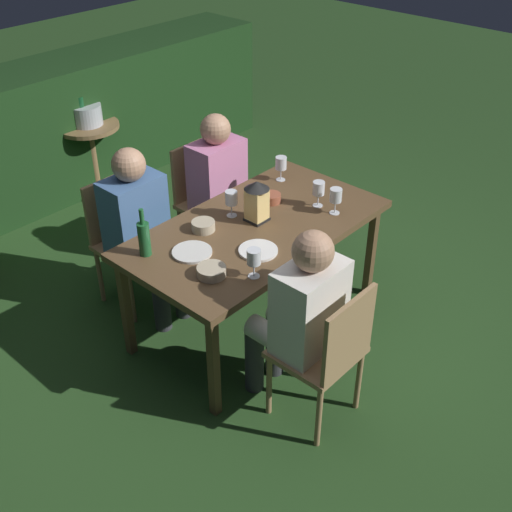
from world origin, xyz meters
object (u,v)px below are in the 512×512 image
bowl_bread (271,198)px  ice_bucket (86,113)px  dining_table (256,234)px  chair_side_left_a (328,351)px  lantern_centerpiece (257,199)px  green_bottle_on_table (144,238)px  bowl_olives (211,271)px  person_in_blue (142,226)px  person_in_pink (224,186)px  plate_a (258,251)px  wine_glass_e (319,189)px  bowl_salad (203,226)px  chair_side_right_b (205,196)px  person_in_cream (299,312)px  plate_b (192,252)px  wine_glass_c (281,164)px  wine_glass_d (254,258)px  wine_glass_b (231,199)px  wine_glass_a (336,196)px  chair_side_right_a (125,236)px  side_table (92,148)px

bowl_bread → ice_bucket: size_ratio=0.36×
dining_table → chair_side_left_a: chair_side_left_a is taller
lantern_centerpiece → ice_bucket: 2.24m
green_bottle_on_table → bowl_olives: size_ratio=1.83×
person_in_blue → person_in_pink: size_ratio=1.00×
person_in_blue → plate_a: size_ratio=5.12×
wine_glass_e → green_bottle_on_table: bearing=160.8°
bowl_bread → green_bottle_on_table: bearing=172.2°
chair_side_left_a → person_in_pink: person_in_pink is taller
ice_bucket → bowl_salad: bearing=-106.9°
bowl_salad → chair_side_right_b: bearing=45.9°
person_in_cream → person_in_blue: (0.00, 1.28, 0.00)m
plate_a → bowl_olives: (-0.34, 0.03, 0.02)m
plate_b → person_in_pink: bearing=34.5°
green_bottle_on_table → wine_glass_c: size_ratio=1.72×
wine_glass_d → bowl_salad: bearing=74.7°
person_in_pink → green_bottle_on_table: person_in_pink is taller
wine_glass_b → plate_a: bearing=-115.9°
chair_side_right_b → wine_glass_d: (-0.76, -1.18, 0.37)m
wine_glass_a → plate_b: wine_glass_a is taller
chair_side_right_a → wine_glass_c: wine_glass_c is taller
green_bottle_on_table → wine_glass_a: size_ratio=1.72×
person_in_pink → ice_bucket: bearing=89.7°
wine_glass_a → chair_side_right_b: bearing=93.7°
bowl_bread → wine_glass_a: bearing=-67.9°
wine_glass_e → person_in_cream: bearing=-147.7°
lantern_centerpiece → wine_glass_d: 0.59m
person_in_pink → lantern_centerpiece: (-0.32, -0.60, 0.25)m
dining_table → lantern_centerpiece: (0.05, 0.04, 0.21)m
dining_table → plate_b: (-0.46, 0.07, 0.07)m
chair_side_right_b → wine_glass_a: size_ratio=5.15×
green_bottle_on_table → wine_glass_b: (0.63, -0.06, 0.01)m
green_bottle_on_table → side_table: (1.02, 2.00, -0.42)m
dining_table → ice_bucket: 2.29m
person_in_pink → wine_glass_b: (-0.38, -0.45, 0.22)m
person_in_cream → plate_a: person_in_cream is taller
person_in_cream → green_bottle_on_table: 0.96m
chair_side_right_b → plate_b: size_ratio=3.82×
green_bottle_on_table → wine_glass_d: 0.64m
lantern_centerpiece → ice_bucket: (0.32, 2.22, -0.14)m
green_bottle_on_table → bowl_salad: green_bottle_on_table is taller
person_in_cream → bowl_salad: size_ratio=8.19×
wine_glass_d → green_bottle_on_table: bearing=112.8°
chair_side_right_b → person_in_pink: bearing=-90.0°
person_in_blue → wine_glass_d: 1.01m
wine_glass_b → wine_glass_d: same height
plate_a → ice_bucket: size_ratio=0.65×
person_in_cream → bowl_bread: size_ratio=9.40×
chair_side_right_b → wine_glass_b: wine_glass_b is taller
chair_side_right_b → green_bottle_on_table: 1.22m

